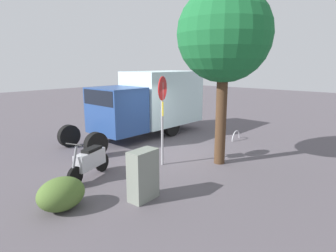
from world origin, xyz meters
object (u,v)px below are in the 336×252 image
Objects in this scene: street_tree at (224,36)px; utility_cabinet at (143,175)px; motorcycle at (90,161)px; stop_sign at (162,107)px; bike_rack_hoop at (236,140)px; box_truck_near at (149,101)px.

street_tree reaches higher than utility_cabinet.
motorcycle is at bearing -88.47° from utility_cabinet.
stop_sign is 2.94m from street_tree.
motorcycle is 2.79m from stop_sign.
bike_rack_hoop is (-4.54, 0.31, -1.94)m from stop_sign.
street_tree reaches higher than stop_sign.
box_truck_near reaches higher than motorcycle.
box_truck_near is at bearing -136.72° from utility_cabinet.
box_truck_near is 5.59m from motorcycle.
stop_sign is at bearing 51.83° from box_truck_near.
utility_cabinet is at bearing 44.57° from box_truck_near.
street_tree is (-1.39, 1.34, 2.21)m from stop_sign.
stop_sign is 3.44× the size of bike_rack_hoop.
utility_cabinet is at bearing 8.50° from bike_rack_hoop.
box_truck_near is at bearing -105.78° from street_tree.
street_tree is at bearing 75.51° from box_truck_near.
stop_sign is at bearing -148.91° from utility_cabinet.
motorcycle is at bearing -9.84° from bike_rack_hoop.
bike_rack_hoop is (-3.15, -1.04, -4.16)m from street_tree.
box_truck_near is 2.35× the size of stop_sign.
motorcycle is 6.89m from bike_rack_hoop.
box_truck_near is 5.40× the size of utility_cabinet.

